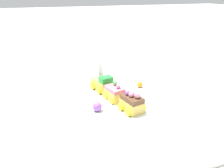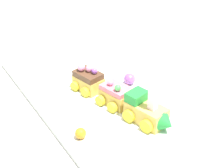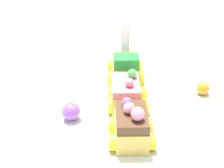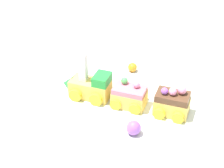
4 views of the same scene
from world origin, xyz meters
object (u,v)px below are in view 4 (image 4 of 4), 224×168
(cake_car_chocolate, at_px, (172,103))
(gumball_orange, at_px, (132,67))
(cake_car_strawberry, at_px, (130,96))
(cake_train_locomotive, at_px, (88,86))
(gumball_purple, at_px, (134,128))

(cake_car_chocolate, relative_size, gumball_orange, 3.44)
(cake_car_strawberry, height_order, gumball_orange, cake_car_strawberry)
(cake_train_locomotive, height_order, cake_car_strawberry, cake_train_locomotive)
(gumball_purple, bearing_deg, gumball_orange, -60.21)
(cake_car_strawberry, xyz_separation_m, gumball_purple, (-0.05, 0.08, -0.01))
(cake_train_locomotive, relative_size, cake_car_strawberry, 1.49)
(cake_train_locomotive, relative_size, gumball_purple, 3.99)
(gumball_orange, bearing_deg, cake_train_locomotive, 76.90)
(cake_train_locomotive, xyz_separation_m, cake_car_chocolate, (-0.19, -0.04, -0.00))
(cake_train_locomotive, xyz_separation_m, gumball_orange, (-0.03, -0.15, -0.01))
(cake_car_strawberry, relative_size, cake_car_chocolate, 1.00)
(cake_train_locomotive, xyz_separation_m, gumball_purple, (-0.15, 0.06, -0.01))
(cake_train_locomotive, bearing_deg, cake_car_strawberry, -179.92)
(cake_train_locomotive, distance_m, gumball_purple, 0.16)
(gumball_orange, distance_m, gumball_purple, 0.24)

